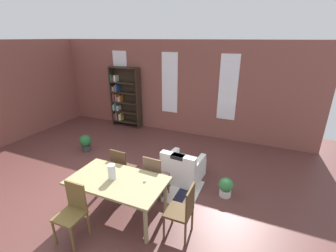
{
  "coord_description": "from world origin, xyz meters",
  "views": [
    {
      "loc": [
        2.98,
        -3.02,
        3.06
      ],
      "look_at": [
        0.89,
        1.79,
        1.06
      ],
      "focal_mm": 24.92,
      "sensor_mm": 36.0,
      "label": 1
    }
  ],
  "objects_px": {
    "dining_chair_near_left": "(73,210)",
    "bookshelf_tall": "(124,98)",
    "dining_table": "(118,184)",
    "dining_chair_far_left": "(122,168)",
    "dining_chair_far_right": "(155,176)",
    "armchair_white": "(183,168)",
    "dining_chair_head_right": "(183,210)",
    "potted_plant_by_shelf": "(86,142)",
    "vase_on_table": "(112,172)",
    "potted_plant_corner": "(226,187)"
  },
  "relations": [
    {
      "from": "bookshelf_tall",
      "to": "potted_plant_corner",
      "type": "height_order",
      "value": "bookshelf_tall"
    },
    {
      "from": "dining_chair_far_left",
      "to": "armchair_white",
      "type": "bearing_deg",
      "value": 39.02
    },
    {
      "from": "dining_chair_far_left",
      "to": "dining_chair_head_right",
      "type": "bearing_deg",
      "value": -23.44
    },
    {
      "from": "vase_on_table",
      "to": "bookshelf_tall",
      "type": "bearing_deg",
      "value": 120.98
    },
    {
      "from": "dining_table",
      "to": "dining_chair_near_left",
      "type": "distance_m",
      "value": 0.81
    },
    {
      "from": "dining_chair_far_left",
      "to": "potted_plant_by_shelf",
      "type": "height_order",
      "value": "dining_chair_far_left"
    },
    {
      "from": "bookshelf_tall",
      "to": "potted_plant_corner",
      "type": "xyz_separation_m",
      "value": [
        4.19,
        -2.7,
        -0.82
      ]
    },
    {
      "from": "bookshelf_tall",
      "to": "dining_chair_head_right",
      "type": "bearing_deg",
      "value": -47.1
    },
    {
      "from": "dining_chair_near_left",
      "to": "armchair_white",
      "type": "distance_m",
      "value": 2.47
    },
    {
      "from": "dining_chair_far_left",
      "to": "dining_chair_far_right",
      "type": "bearing_deg",
      "value": -0.0
    },
    {
      "from": "dining_table",
      "to": "dining_chair_far_left",
      "type": "height_order",
      "value": "dining_chair_far_left"
    },
    {
      "from": "dining_chair_head_right",
      "to": "armchair_white",
      "type": "relative_size",
      "value": 1.11
    },
    {
      "from": "dining_chair_far_left",
      "to": "potted_plant_by_shelf",
      "type": "relative_size",
      "value": 1.97
    },
    {
      "from": "dining_chair_far_left",
      "to": "dining_table",
      "type": "bearing_deg",
      "value": -61.12
    },
    {
      "from": "dining_chair_near_left",
      "to": "dining_chair_head_right",
      "type": "xyz_separation_m",
      "value": [
        1.6,
        0.7,
        0.0
      ]
    },
    {
      "from": "dining_chair_far_right",
      "to": "armchair_white",
      "type": "xyz_separation_m",
      "value": [
        0.28,
        0.84,
        -0.23
      ]
    },
    {
      "from": "dining_chair_near_left",
      "to": "bookshelf_tall",
      "type": "height_order",
      "value": "bookshelf_tall"
    },
    {
      "from": "dining_table",
      "to": "dining_chair_head_right",
      "type": "relative_size",
      "value": 1.78
    },
    {
      "from": "dining_table",
      "to": "potted_plant_by_shelf",
      "type": "relative_size",
      "value": 3.5
    },
    {
      "from": "dining_chair_far_left",
      "to": "dining_chair_far_right",
      "type": "xyz_separation_m",
      "value": [
        0.76,
        -0.0,
        0.0
      ]
    },
    {
      "from": "dining_chair_near_left",
      "to": "bookshelf_tall",
      "type": "distance_m",
      "value": 5.2
    },
    {
      "from": "dining_chair_head_right",
      "to": "armchair_white",
      "type": "xyz_separation_m",
      "value": [
        -0.56,
        1.54,
        -0.23
      ]
    },
    {
      "from": "dining_table",
      "to": "dining_chair_head_right",
      "type": "distance_m",
      "value": 1.23
    },
    {
      "from": "dining_chair_head_right",
      "to": "bookshelf_tall",
      "type": "height_order",
      "value": "bookshelf_tall"
    },
    {
      "from": "potted_plant_corner",
      "to": "dining_chair_head_right",
      "type": "bearing_deg",
      "value": -108.87
    },
    {
      "from": "dining_table",
      "to": "bookshelf_tall",
      "type": "height_order",
      "value": "bookshelf_tall"
    },
    {
      "from": "vase_on_table",
      "to": "dining_chair_far_right",
      "type": "height_order",
      "value": "vase_on_table"
    },
    {
      "from": "dining_chair_far_left",
      "to": "bookshelf_tall",
      "type": "height_order",
      "value": "bookshelf_tall"
    },
    {
      "from": "armchair_white",
      "to": "potted_plant_by_shelf",
      "type": "xyz_separation_m",
      "value": [
        -3.03,
        0.24,
        -0.01
      ]
    },
    {
      "from": "vase_on_table",
      "to": "dining_chair_near_left",
      "type": "height_order",
      "value": "vase_on_table"
    },
    {
      "from": "vase_on_table",
      "to": "dining_chair_head_right",
      "type": "bearing_deg",
      "value": 0.04
    },
    {
      "from": "dining_chair_head_right",
      "to": "potted_plant_corner",
      "type": "relative_size",
      "value": 2.33
    },
    {
      "from": "dining_table",
      "to": "dining_chair_far_right",
      "type": "distance_m",
      "value": 0.8
    },
    {
      "from": "dining_table",
      "to": "dining_chair_far_left",
      "type": "bearing_deg",
      "value": 118.88
    },
    {
      "from": "potted_plant_by_shelf",
      "to": "armchair_white",
      "type": "bearing_deg",
      "value": -4.54
    },
    {
      "from": "vase_on_table",
      "to": "dining_chair_near_left",
      "type": "xyz_separation_m",
      "value": [
        -0.28,
        -0.69,
        -0.37
      ]
    },
    {
      "from": "dining_table",
      "to": "dining_chair_far_right",
      "type": "bearing_deg",
      "value": 61.51
    },
    {
      "from": "dining_chair_far_left",
      "to": "dining_chair_far_right",
      "type": "relative_size",
      "value": 1.0
    },
    {
      "from": "dining_chair_far_left",
      "to": "potted_plant_by_shelf",
      "type": "bearing_deg",
      "value": 151.37
    },
    {
      "from": "dining_chair_head_right",
      "to": "potted_plant_corner",
      "type": "bearing_deg",
      "value": 71.13
    },
    {
      "from": "dining_chair_far_left",
      "to": "potted_plant_corner",
      "type": "xyz_separation_m",
      "value": [
        2.05,
        0.63,
        -0.3
      ]
    },
    {
      "from": "dining_chair_near_left",
      "to": "armchair_white",
      "type": "bearing_deg",
      "value": 65.06
    },
    {
      "from": "dining_chair_head_right",
      "to": "bookshelf_tall",
      "type": "xyz_separation_m",
      "value": [
        -3.73,
        4.02,
        0.53
      ]
    },
    {
      "from": "vase_on_table",
      "to": "dining_chair_head_right",
      "type": "height_order",
      "value": "vase_on_table"
    },
    {
      "from": "dining_chair_near_left",
      "to": "dining_chair_far_right",
      "type": "height_order",
      "value": "same"
    },
    {
      "from": "vase_on_table",
      "to": "potted_plant_by_shelf",
      "type": "distance_m",
      "value": 2.95
    },
    {
      "from": "dining_chair_near_left",
      "to": "bookshelf_tall",
      "type": "bearing_deg",
      "value": 114.39
    },
    {
      "from": "dining_chair_far_left",
      "to": "bookshelf_tall",
      "type": "distance_m",
      "value": 3.99
    },
    {
      "from": "dining_chair_far_right",
      "to": "armchair_white",
      "type": "height_order",
      "value": "dining_chair_far_right"
    },
    {
      "from": "dining_chair_far_right",
      "to": "armchair_white",
      "type": "bearing_deg",
      "value": 71.55
    }
  ]
}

